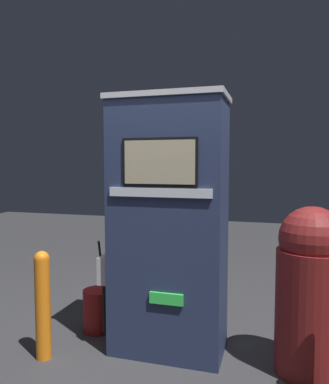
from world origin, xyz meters
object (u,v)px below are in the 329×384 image
Objects in this scene: trash_bin at (311,289)px; safety_bollard at (43,302)px; squeegee_bucket at (98,310)px; gas_pump at (169,225)px.

safety_bollard is at bearing -169.32° from trash_bin.
safety_bollard is 1.01× the size of squeegee_bucket.
trash_bin is at bearing -6.29° from squeegee_bucket.
safety_bollard reaches higher than squeegee_bucket.
gas_pump is at bearing 24.53° from safety_bollard.
trash_bin reaches higher than squeegee_bucket.
safety_bollard is 0.62m from squeegee_bucket.
gas_pump is at bearing 177.98° from trash_bin.
trash_bin is at bearing 10.68° from safety_bollard.
safety_bollard is at bearing -155.47° from gas_pump.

